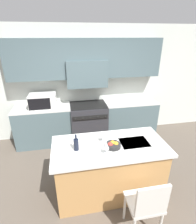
# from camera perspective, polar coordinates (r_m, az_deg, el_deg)

# --- Properties ---
(ground_plane) EXTENTS (10.00, 10.00, 0.00)m
(ground_plane) POSITION_cam_1_polar(r_m,az_deg,el_deg) (3.16, 2.47, -27.09)
(ground_plane) COLOR brown
(back_cabinetry) EXTENTS (10.00, 0.46, 2.70)m
(back_cabinetry) POSITION_cam_1_polar(r_m,az_deg,el_deg) (4.24, -3.94, 12.06)
(back_cabinetry) COLOR silver
(back_cabinetry) RESTS_ON ground_plane
(back_counter) EXTENTS (3.42, 0.62, 0.94)m
(back_counter) POSITION_cam_1_polar(r_m,az_deg,el_deg) (4.38, -3.13, -3.13)
(back_counter) COLOR #4C6066
(back_counter) RESTS_ON ground_plane
(range_stove) EXTENTS (0.86, 0.70, 0.94)m
(range_stove) POSITION_cam_1_polar(r_m,az_deg,el_deg) (4.36, -3.09, -3.28)
(range_stove) COLOR #2D2D33
(range_stove) RESTS_ON ground_plane
(microwave) EXTENTS (0.59, 0.44, 0.31)m
(microwave) POSITION_cam_1_polar(r_m,az_deg,el_deg) (4.14, -17.55, 3.54)
(microwave) COLOR silver
(microwave) RESTS_ON back_counter
(kitchen_island) EXTENTS (1.75, 0.85, 0.92)m
(kitchen_island) POSITION_cam_1_polar(r_m,az_deg,el_deg) (3.00, 3.65, -17.87)
(kitchen_island) COLOR #B7844C
(kitchen_island) RESTS_ON ground_plane
(island_chair) EXTENTS (0.42, 0.40, 0.94)m
(island_chair) POSITION_cam_1_polar(r_m,az_deg,el_deg) (2.50, 15.53, -27.02)
(island_chair) COLOR beige
(island_chair) RESTS_ON ground_plane
(wine_bottle) EXTENTS (0.07, 0.07, 0.25)m
(wine_bottle) POSITION_cam_1_polar(r_m,az_deg,el_deg) (2.57, -7.14, -10.41)
(wine_bottle) COLOR black
(wine_bottle) RESTS_ON kitchen_island
(wine_glass_near) EXTENTS (0.08, 0.08, 0.19)m
(wine_glass_near) POSITION_cam_1_polar(r_m,az_deg,el_deg) (2.47, 2.80, -10.94)
(wine_glass_near) COLOR white
(wine_glass_near) RESTS_ON kitchen_island
(wine_glass_far) EXTENTS (0.08, 0.08, 0.19)m
(wine_glass_far) POSITION_cam_1_polar(r_m,az_deg,el_deg) (2.73, 1.60, -7.26)
(wine_glass_far) COLOR white
(wine_glass_far) RESTS_ON kitchen_island
(fruit_bowl) EXTENTS (0.23, 0.23, 0.09)m
(fruit_bowl) POSITION_cam_1_polar(r_m,az_deg,el_deg) (2.66, 4.92, -10.65)
(fruit_bowl) COLOR black
(fruit_bowl) RESTS_ON kitchen_island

